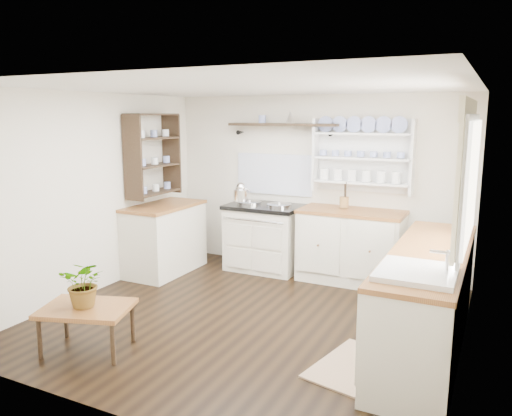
{
  "coord_description": "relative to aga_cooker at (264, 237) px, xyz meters",
  "views": [
    {
      "loc": [
        2.19,
        -4.27,
        2.04
      ],
      "look_at": [
        -0.04,
        0.25,
        1.1
      ],
      "focal_mm": 35.0,
      "sensor_mm": 36.0,
      "label": 1
    }
  ],
  "objects": [
    {
      "name": "utensil_crock",
      "position": [
        1.05,
        0.11,
        0.53
      ],
      "size": [
        0.11,
        0.11,
        0.13
      ],
      "primitive_type": "cylinder",
      "color": "olive",
      "rests_on": "back_cabinets"
    },
    {
      "name": "wall_right",
      "position": [
        2.57,
        -1.57,
        0.7
      ],
      "size": [
        0.02,
        3.8,
        2.3
      ],
      "primitive_type": "cube",
      "color": "silver",
      "rests_on": "ground"
    },
    {
      "name": "ceiling",
      "position": [
        0.57,
        -1.57,
        1.85
      ],
      "size": [
        4.0,
        3.8,
        0.01
      ],
      "primitive_type": "cube",
      "color": "white",
      "rests_on": "wall_back"
    },
    {
      "name": "wall_back",
      "position": [
        0.57,
        0.33,
        0.7
      ],
      "size": [
        4.0,
        0.02,
        2.3
      ],
      "primitive_type": "cube",
      "color": "silver",
      "rests_on": "ground"
    },
    {
      "name": "belfast_sink",
      "position": [
        2.27,
        -2.22,
        0.35
      ],
      "size": [
        0.55,
        0.6,
        0.45
      ],
      "color": "white",
      "rests_on": "right_cabinets"
    },
    {
      "name": "aga_cooker",
      "position": [
        0.0,
        0.0,
        0.0
      ],
      "size": [
        0.98,
        0.68,
        0.91
      ],
      "color": "silver",
      "rests_on": "floor"
    },
    {
      "name": "kettle",
      "position": [
        -0.28,
        -0.12,
        0.6
      ],
      "size": [
        0.19,
        0.19,
        0.24
      ],
      "primitive_type": null,
      "color": "silver",
      "rests_on": "aga_cooker"
    },
    {
      "name": "wall_left",
      "position": [
        -1.43,
        -1.57,
        0.7
      ],
      "size": [
        0.02,
        3.8,
        2.3
      ],
      "primitive_type": "cube",
      "color": "silver",
      "rests_on": "ground"
    },
    {
      "name": "left_shelving",
      "position": [
        -1.27,
        -0.67,
        1.1
      ],
      "size": [
        0.28,
        0.8,
        1.05
      ],
      "primitive_type": "cube",
      "color": "black",
      "rests_on": "wall_left"
    },
    {
      "name": "right_cabinets",
      "position": [
        2.27,
        -1.47,
        0.01
      ],
      "size": [
        0.62,
        2.43,
        0.9
      ],
      "color": "beige",
      "rests_on": "floor"
    },
    {
      "name": "high_shelf",
      "position": [
        0.17,
        0.21,
        1.46
      ],
      "size": [
        1.5,
        0.29,
        0.16
      ],
      "color": "black",
      "rests_on": "wall_back"
    },
    {
      "name": "floor",
      "position": [
        0.57,
        -1.57,
        -0.45
      ],
      "size": [
        4.0,
        3.8,
        0.01
      ],
      "primitive_type": "cube",
      "color": "black",
      "rests_on": "ground"
    },
    {
      "name": "center_table",
      "position": [
        -0.37,
        -2.82,
        -0.09
      ],
      "size": [
        0.88,
        0.74,
        0.41
      ],
      "rotation": [
        0.0,
        0.0,
        0.32
      ],
      "color": "brown",
      "rests_on": "floor"
    },
    {
      "name": "left_cabinets",
      "position": [
        -1.13,
        -0.67,
        0.01
      ],
      "size": [
        0.62,
        1.13,
        0.9
      ],
      "color": "beige",
      "rests_on": "floor"
    },
    {
      "name": "plate_rack",
      "position": [
        1.22,
        0.29,
        1.11
      ],
      "size": [
        1.2,
        0.22,
        0.9
      ],
      "color": "white",
      "rests_on": "wall_back"
    },
    {
      "name": "back_cabinets",
      "position": [
        1.17,
        0.03,
        0.01
      ],
      "size": [
        1.27,
        0.63,
        0.9
      ],
      "color": "beige",
      "rests_on": "floor"
    },
    {
      "name": "floor_rug",
      "position": [
        1.82,
        -2.09,
        -0.44
      ],
      "size": [
        0.72,
        0.95,
        0.02
      ],
      "primitive_type": "cube",
      "rotation": [
        0.0,
        0.0,
        -0.21
      ],
      "color": "#82614C",
      "rests_on": "floor"
    },
    {
      "name": "window",
      "position": [
        2.52,
        -1.42,
        1.12
      ],
      "size": [
        0.08,
        1.55,
        1.22
      ],
      "color": "white",
      "rests_on": "wall_right"
    },
    {
      "name": "potted_plant",
      "position": [
        -0.37,
        -2.82,
        0.17
      ],
      "size": [
        0.48,
        0.46,
        0.42
      ],
      "primitive_type": "imported",
      "rotation": [
        0.0,
        0.0,
        0.42
      ],
      "color": "#3F7233",
      "rests_on": "center_table"
    }
  ]
}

